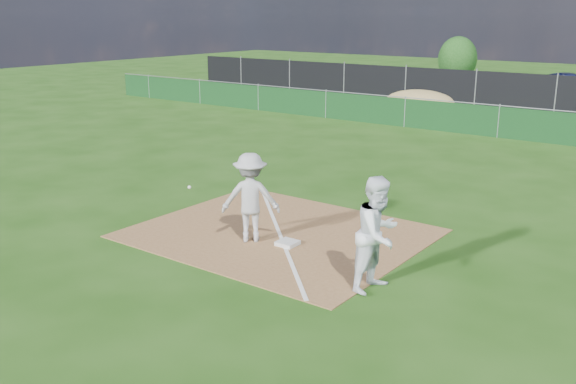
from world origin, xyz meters
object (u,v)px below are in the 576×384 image
object	(u,v)px
runner	(378,234)
car_left	(493,83)
first_base	(288,243)
play_at_first	(251,197)
tree_left	(457,59)
car_mid	(574,87)

from	to	relation	value
runner	car_left	distance (m)	29.50
first_base	car_left	distance (m)	28.14
play_at_first	tree_left	world-z (taller)	tree_left
car_mid	car_left	bearing A→B (deg)	70.27
car_left	car_mid	xyz separation A→B (m)	(4.40, 0.36, 0.03)
play_at_first	first_base	bearing A→B (deg)	16.23
play_at_first	car_left	world-z (taller)	play_at_first
runner	car_mid	world-z (taller)	runner
car_mid	play_at_first	bearing A→B (deg)	156.18
play_at_first	car_left	bearing A→B (deg)	99.54
runner	car_left	bearing A→B (deg)	21.42
first_base	runner	distance (m)	2.83
first_base	runner	world-z (taller)	runner
first_base	tree_left	distance (m)	34.17
tree_left	play_at_first	bearing A→B (deg)	-74.66
car_left	runner	bearing A→B (deg)	-178.82
runner	tree_left	distance (m)	35.70
first_base	play_at_first	bearing A→B (deg)	-163.77
runner	car_left	size ratio (longest dim) A/B	0.51
play_at_first	runner	size ratio (longest dim) A/B	1.13
runner	car_mid	distance (m)	28.97
runner	car_mid	xyz separation A→B (m)	(-3.62, 28.74, -0.31)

